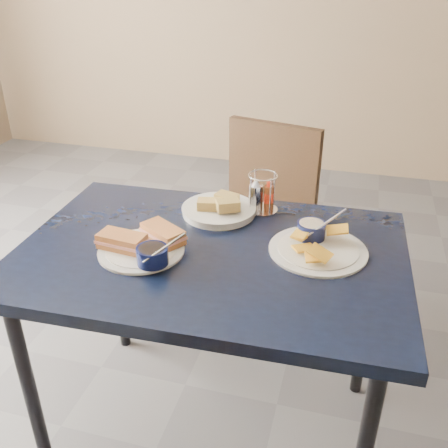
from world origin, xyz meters
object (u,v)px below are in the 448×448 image
(plantain_plate, at_px, (315,243))
(bread_basket, at_px, (219,209))
(chair_far, at_px, (257,212))
(condiment_caddy, at_px, (261,195))
(dining_table, at_px, (211,269))
(sandwich_plate, at_px, (144,245))

(plantain_plate, relative_size, bread_basket, 1.18)
(chair_far, xyz_separation_m, condiment_caddy, (0.10, -0.43, 0.29))
(plantain_plate, relative_size, condiment_caddy, 2.16)
(chair_far, relative_size, condiment_caddy, 6.64)
(dining_table, distance_m, plantain_plate, 0.33)
(sandwich_plate, relative_size, plantain_plate, 1.01)
(dining_table, height_order, bread_basket, bread_basket)
(bread_basket, bearing_deg, plantain_plate, -22.71)
(condiment_caddy, bearing_deg, chair_far, 102.40)
(condiment_caddy, bearing_deg, plantain_plate, -44.65)
(chair_far, bearing_deg, dining_table, -89.55)
(chair_far, bearing_deg, sandwich_plate, -102.64)
(dining_table, bearing_deg, condiment_caddy, 73.47)
(plantain_plate, distance_m, bread_basket, 0.37)
(dining_table, relative_size, sandwich_plate, 4.00)
(sandwich_plate, bearing_deg, chair_far, 77.36)
(plantain_plate, height_order, condiment_caddy, condiment_caddy)
(bread_basket, bearing_deg, condiment_caddy, 27.13)
(sandwich_plate, xyz_separation_m, bread_basket, (0.14, 0.30, -0.01))
(plantain_plate, bearing_deg, dining_table, -163.08)
(dining_table, xyz_separation_m, bread_basket, (-0.04, 0.23, 0.09))
(plantain_plate, bearing_deg, condiment_caddy, 135.35)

